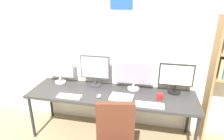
{
  "coord_description": "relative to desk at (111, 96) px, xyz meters",
  "views": [
    {
      "loc": [
        0.53,
        -1.91,
        2.1
      ],
      "look_at": [
        0.0,
        0.65,
        1.09
      ],
      "focal_mm": 31.45,
      "sensor_mm": 36.0,
      "label": 1
    }
  ],
  "objects": [
    {
      "name": "keyboard_right",
      "position": [
        0.56,
        -0.23,
        0.06
      ],
      "size": [
        0.37,
        0.13,
        0.02
      ],
      "primitive_type": "cube",
      "color": "silver",
      "rests_on": "desk"
    },
    {
      "name": "monitor_center_right",
      "position": [
        0.3,
        0.21,
        0.3
      ],
      "size": [
        0.58,
        0.18,
        0.45
      ],
      "color": "silver",
      "rests_on": "desk"
    },
    {
      "name": "computer_mouse",
      "position": [
        -0.15,
        -0.14,
        0.06
      ],
      "size": [
        0.06,
        0.1,
        0.03
      ],
      "primitive_type": "ellipsoid",
      "color": "silver",
      "rests_on": "desk"
    },
    {
      "name": "keyboard_left",
      "position": [
        -0.56,
        -0.23,
        0.06
      ],
      "size": [
        0.35,
        0.13,
        0.02
      ],
      "primitive_type": "cube",
      "color": "silver",
      "rests_on": "desk"
    },
    {
      "name": "coffee_mug",
      "position": [
        0.69,
        -0.03,
        0.09
      ],
      "size": [
        0.11,
        0.08,
        0.09
      ],
      "color": "red",
      "rests_on": "desk"
    },
    {
      "name": "monitor_far_right",
      "position": [
        0.9,
        0.21,
        0.3
      ],
      "size": [
        0.49,
        0.18,
        0.45
      ],
      "color": "black",
      "rests_on": "desk"
    },
    {
      "name": "wall_back",
      "position": [
        0.0,
        0.42,
        0.61
      ],
      "size": [
        4.85,
        0.11,
        2.6
      ],
      "color": "silver",
      "rests_on": "ground_plane"
    },
    {
      "name": "laptop_closed",
      "position": [
        0.17,
        -0.11,
        0.06
      ],
      "size": [
        0.33,
        0.24,
        0.02
      ],
      "primitive_type": "cube",
      "rotation": [
        0.0,
        0.0,
        -0.07
      ],
      "color": "silver",
      "rests_on": "desk"
    },
    {
      "name": "monitor_center_left",
      "position": [
        -0.3,
        0.21,
        0.33
      ],
      "size": [
        0.46,
        0.18,
        0.49
      ],
      "color": "#38383D",
      "rests_on": "desk"
    },
    {
      "name": "monitor_far_left",
      "position": [
        -0.9,
        0.21,
        0.28
      ],
      "size": [
        0.47,
        0.18,
        0.41
      ],
      "color": "silver",
      "rests_on": "desk"
    },
    {
      "name": "desk",
      "position": [
        0.0,
        0.0,
        0.0
      ],
      "size": [
        2.45,
        0.68,
        0.74
      ],
      "color": "#333333",
      "rests_on": "ground_plane"
    }
  ]
}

